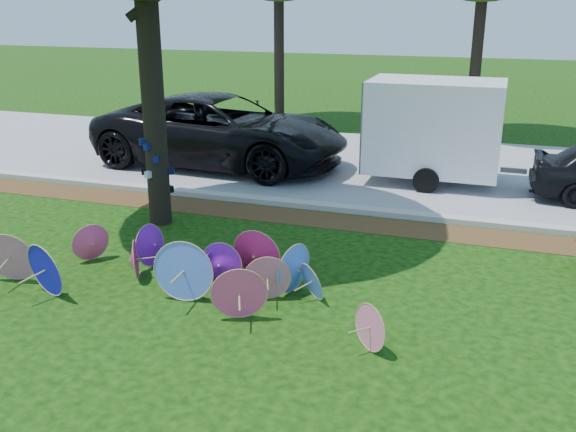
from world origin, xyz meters
name	(u,v)px	position (x,y,z in m)	size (l,w,h in m)	color
ground	(211,314)	(0.00, 0.00, 0.00)	(90.00, 90.00, 0.00)	black
mulch_strip	(303,218)	(0.00, 4.50, 0.01)	(90.00, 1.00, 0.01)	#472D16
curb	(313,205)	(0.00, 5.20, 0.06)	(90.00, 0.30, 0.12)	#B7B5AD
street	(355,164)	(0.00, 9.35, 0.01)	(90.00, 8.00, 0.01)	gray
parasol_pile	(182,267)	(-0.75, 0.56, 0.40)	(6.62, 2.18, 0.96)	#5B7FFF
black_van	(221,131)	(-3.42, 8.05, 0.95)	(3.14, 6.81, 1.89)	black
cargo_trailer	(434,126)	(2.18, 8.14, 1.39)	(3.13, 1.98, 2.79)	silver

